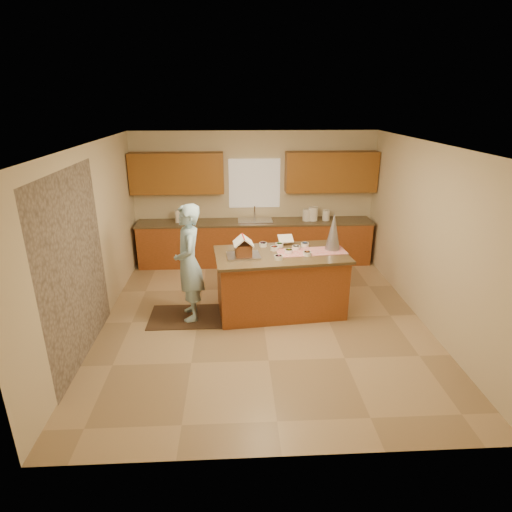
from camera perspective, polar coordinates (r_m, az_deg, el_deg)
The scene contains 28 objects.
floor at distance 6.77m, azimuth 0.94°, elevation -8.53°, with size 5.50×5.50×0.00m, color tan.
ceiling at distance 5.94m, azimuth 1.10°, elevation 14.84°, with size 5.50×5.50×0.00m, color silver.
wall_back at distance 8.88m, azimuth -0.22°, elevation 7.94°, with size 5.50×5.50×0.00m, color beige.
wall_front at distance 3.73m, azimuth 4.00°, elevation -10.96°, with size 5.50×5.50×0.00m, color beige.
wall_left at distance 6.55m, azimuth -21.37°, elevation 1.86°, with size 5.50×5.50×0.00m, color beige.
wall_right at distance 6.87m, azimuth 22.34°, elevation 2.55°, with size 5.50×5.50×0.00m, color beige.
stone_accent at distance 5.87m, azimuth -23.34°, elevation -1.58°, with size 2.50×2.50×0.00m, color gray.
window_curtain at distance 8.79m, azimuth -0.22°, elevation 9.81°, with size 1.05×0.03×1.00m, color white.
back_counter_base at distance 8.83m, azimuth -0.12°, elevation 1.75°, with size 4.80×0.60×0.88m, color #9D4820.
back_counter_top at distance 8.70m, azimuth -0.12°, elevation 4.62°, with size 4.85×0.63×0.04m, color brown.
upper_cabinet_left at distance 8.66m, azimuth -10.66°, elevation 10.98°, with size 1.85×0.35×0.80m, color #956020.
upper_cabinet_right at distance 8.81m, azimuth 10.15°, elevation 11.18°, with size 1.85×0.35×0.80m, color #956020.
sink at distance 8.70m, azimuth -0.12°, elevation 4.55°, with size 0.70×0.45×0.12m, color silver.
faucet at distance 8.83m, azimuth -0.18°, elevation 5.94°, with size 0.03×0.03×0.28m, color silver.
island_base at distance 6.82m, azimuth 3.32°, elevation -3.79°, with size 1.97×0.99×0.97m, color #9D4820.
island_top at distance 6.63m, azimuth 3.41°, elevation 0.19°, with size 2.06×1.08×0.04m, color brown.
table_runner at distance 6.74m, azimuth 7.52°, elevation 0.61°, with size 1.10×0.39×0.01m, color #B10C1A.
baking_tray at distance 6.47m, azimuth -1.71°, elevation 0.03°, with size 0.50×0.37×0.03m, color silver.
cookbook at distance 7.01m, azimuth 4.04°, elevation 2.36°, with size 0.24×0.02×0.20m, color white.
tinsel_tree at distance 6.80m, azimuth 10.45°, elevation 3.28°, with size 0.24×0.24×0.60m, color silver.
rug at distance 6.91m, azimuth -9.09°, elevation -8.11°, with size 1.25×0.81×0.01m, color black.
boy at distance 6.52m, azimuth -9.10°, elevation -0.95°, with size 0.67×0.44×1.84m, color #A3D0E7.
canister_a at distance 8.78m, azimuth 6.89°, elevation 5.55°, with size 0.17×0.17×0.24m, color white.
canister_b at distance 8.79m, azimuth 7.74°, elevation 5.68°, with size 0.19×0.19×0.28m, color white.
canister_c at distance 8.86m, azimuth 9.49°, elevation 5.48°, with size 0.15×0.15×0.21m, color white.
paper_towel at distance 8.72m, azimuth -10.55°, elevation 5.33°, with size 0.12×0.12×0.26m, color white.
gingerbread_house at distance 6.43m, azimuth -1.73°, elevation 1.11°, with size 0.33×0.34×0.31m.
candy_bowls at distance 6.73m, azimuth 4.15°, elevation 0.97°, with size 0.82×0.74×0.06m.
Camera 1 is at (-0.42, -5.90, 3.30)m, focal length 29.50 mm.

